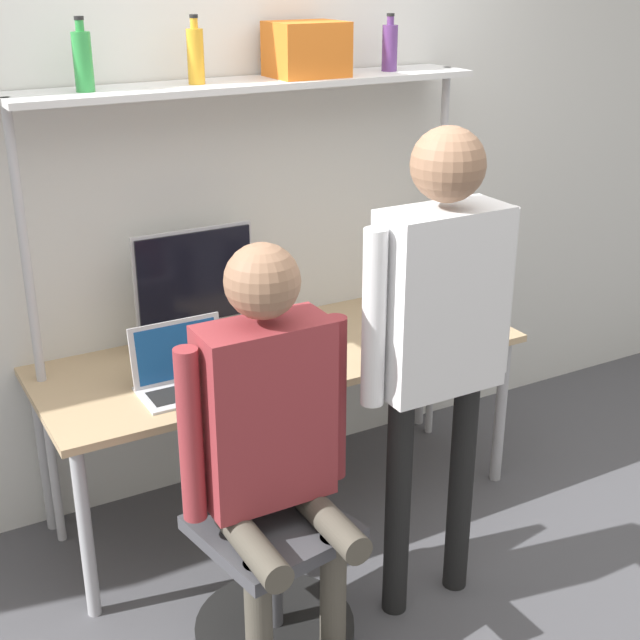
{
  "coord_description": "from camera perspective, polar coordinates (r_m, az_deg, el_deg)",
  "views": [
    {
      "loc": [
        -1.49,
        -2.61,
        2.22
      ],
      "look_at": [
        -0.12,
        -0.15,
        1.08
      ],
      "focal_mm": 50.0,
      "sensor_mm": 36.0,
      "label": 1
    }
  ],
  "objects": [
    {
      "name": "wall_back",
      "position": [
        3.81,
        -5.38,
        8.77
      ],
      "size": [
        8.0,
        0.06,
        2.7
      ],
      "color": "silver",
      "rests_on": "ground_plane"
    },
    {
      "name": "bottle_purple",
      "position": [
        3.85,
        4.48,
        17.04
      ],
      "size": [
        0.06,
        0.06,
        0.23
      ],
      "color": "#593372",
      "rests_on": "shelf_unit"
    },
    {
      "name": "bottle_amber",
      "position": [
        3.45,
        -7.97,
        16.46
      ],
      "size": [
        0.06,
        0.06,
        0.25
      ],
      "color": "gold",
      "rests_on": "shelf_unit"
    },
    {
      "name": "office_chair",
      "position": [
        3.19,
        -3.45,
        -15.3
      ],
      "size": [
        0.56,
        0.56,
        0.93
      ],
      "color": "black",
      "rests_on": "ground_plane"
    },
    {
      "name": "shelf_unit",
      "position": [
        3.59,
        -4.21,
        11.48
      ],
      "size": [
        1.89,
        0.31,
        1.79
      ],
      "color": "silver",
      "rests_on": "ground_plane"
    },
    {
      "name": "bottle_green",
      "position": [
        3.32,
        -14.94,
        15.78
      ],
      "size": [
        0.07,
        0.07,
        0.25
      ],
      "color": "#2D8C3F",
      "rests_on": "shelf_unit"
    },
    {
      "name": "storage_box",
      "position": [
        3.65,
        -0.87,
        16.94
      ],
      "size": [
        0.29,
        0.24,
        0.21
      ],
      "color": "#D1661E",
      "rests_on": "shelf_unit"
    },
    {
      "name": "desk",
      "position": [
        3.69,
        -2.47,
        -2.9
      ],
      "size": [
        1.99,
        0.73,
        0.73
      ],
      "color": "tan",
      "rests_on": "ground_plane"
    },
    {
      "name": "ground_plane",
      "position": [
        3.74,
        0.47,
        -14.4
      ],
      "size": [
        12.0,
        12.0,
        0.0
      ],
      "primitive_type": "plane",
      "color": "#4C4C51"
    },
    {
      "name": "cell_phone",
      "position": [
        3.45,
        -4.54,
        -3.55
      ],
      "size": [
        0.07,
        0.15,
        0.01
      ],
      "color": "silver",
      "rests_on": "desk"
    },
    {
      "name": "laptop",
      "position": [
        3.37,
        -8.79,
        -3.18
      ],
      "size": [
        0.36,
        0.24,
        0.24
      ],
      "color": "#BCBCC1",
      "rests_on": "desk"
    },
    {
      "name": "person_standing",
      "position": [
        2.95,
        7.67,
        0.24
      ],
      "size": [
        0.59,
        0.24,
        1.76
      ],
      "color": "black",
      "rests_on": "ground_plane"
    },
    {
      "name": "monitor",
      "position": [
        3.63,
        -7.99,
        2.2
      ],
      "size": [
        0.51,
        0.24,
        0.51
      ],
      "color": "#B7B7BC",
      "rests_on": "desk"
    },
    {
      "name": "person_seated",
      "position": [
        2.85,
        -3.21,
        -6.58
      ],
      "size": [
        0.59,
        0.48,
        1.44
      ],
      "color": "#4C473D",
      "rests_on": "ground_plane"
    }
  ]
}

